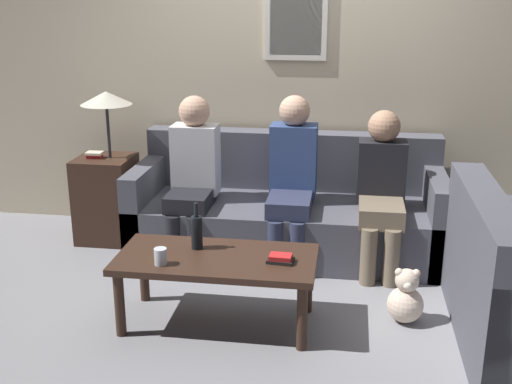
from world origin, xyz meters
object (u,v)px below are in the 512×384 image
at_px(coffee_table, 217,265).
at_px(person_right, 382,185).
at_px(couch_main, 287,212).
at_px(person_middle, 292,174).
at_px(drinking_glass, 161,256).
at_px(teddy_bear, 406,299).
at_px(wine_bottle, 197,231).
at_px(person_left, 193,171).

distance_m(coffee_table, person_right, 1.43).
bearing_deg(person_right, couch_main, 162.50).
bearing_deg(person_right, person_middle, 174.36).
relative_size(drinking_glass, person_middle, 0.08).
bearing_deg(person_right, drinking_glass, -137.12).
height_order(coffee_table, drinking_glass, drinking_glass).
distance_m(person_right, teddy_bear, 0.96).
distance_m(wine_bottle, teddy_bear, 1.32).
xyz_separation_m(person_left, person_middle, (0.73, 0.04, -0.00)).
xyz_separation_m(drinking_glass, teddy_bear, (1.41, 0.34, -0.33)).
xyz_separation_m(drinking_glass, person_left, (-0.10, 1.20, 0.16)).
distance_m(couch_main, coffee_table, 1.27).
distance_m(person_middle, person_right, 0.65).
height_order(coffee_table, person_middle, person_middle).
xyz_separation_m(couch_main, person_left, (-0.69, -0.19, 0.35)).
xyz_separation_m(couch_main, person_middle, (0.04, -0.15, 0.35)).
distance_m(couch_main, teddy_bear, 1.34).
distance_m(wine_bottle, person_middle, 1.09).
height_order(drinking_glass, person_right, person_right).
height_order(couch_main, coffee_table, couch_main).
bearing_deg(wine_bottle, person_left, 105.04).
bearing_deg(coffee_table, person_right, 46.06).
height_order(person_middle, teddy_bear, person_middle).
xyz_separation_m(coffee_table, wine_bottle, (-0.14, 0.10, 0.17)).
distance_m(coffee_table, drinking_glass, 0.35).
bearing_deg(person_left, coffee_table, -69.40).
height_order(drinking_glass, person_left, person_left).
xyz_separation_m(couch_main, person_right, (0.69, -0.22, 0.32)).
distance_m(couch_main, person_right, 0.79).
distance_m(person_middle, teddy_bear, 1.29).
xyz_separation_m(coffee_table, drinking_glass, (-0.29, -0.16, 0.11)).
height_order(coffee_table, person_left, person_left).
distance_m(person_left, person_middle, 0.73).
xyz_separation_m(person_right, teddy_bear, (0.14, -0.84, -0.46)).
bearing_deg(teddy_bear, couch_main, 128.09).
bearing_deg(person_left, wine_bottle, -74.96).
height_order(drinking_glass, person_middle, person_middle).
relative_size(wine_bottle, drinking_glass, 2.95).
relative_size(couch_main, wine_bottle, 8.03).
bearing_deg(couch_main, teddy_bear, -51.91).
distance_m(drinking_glass, person_right, 1.74).
bearing_deg(teddy_bear, coffee_table, -170.70).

